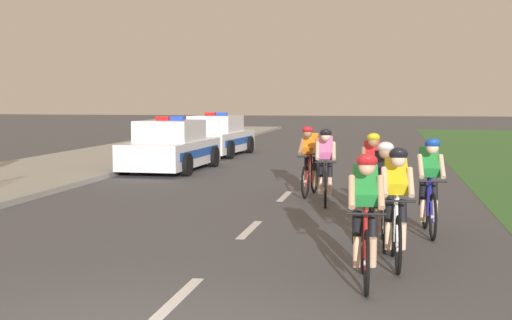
{
  "coord_description": "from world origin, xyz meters",
  "views": [
    {
      "loc": [
        2.17,
        -5.42,
        2.13
      ],
      "look_at": [
        0.03,
        6.19,
        1.1
      ],
      "focal_mm": 50.09,
      "sensor_mm": 36.0,
      "label": 1
    }
  ],
  "objects": [
    {
      "name": "cyclist_fourth",
      "position": [
        2.83,
        5.86,
        0.79
      ],
      "size": [
        0.43,
        1.72,
        1.56
      ],
      "color": "black",
      "rests_on": "ground"
    },
    {
      "name": "cyclist_lead",
      "position": [
        1.94,
        2.66,
        0.79
      ],
      "size": [
        0.43,
        1.72,
        1.56
      ],
      "color": "black",
      "rests_on": "ground"
    },
    {
      "name": "cyclist_fifth",
      "position": [
        1.92,
        7.29,
        0.79
      ],
      "size": [
        0.44,
        1.72,
        1.56
      ],
      "color": "black",
      "rests_on": "ground"
    },
    {
      "name": "cyclist_second",
      "position": [
        2.29,
        3.69,
        0.79
      ],
      "size": [
        0.43,
        1.72,
        1.56
      ],
      "color": "black",
      "rests_on": "ground"
    },
    {
      "name": "sidewalk_slab",
      "position": [
        -7.44,
        14.0,
        0.06
      ],
      "size": [
        4.68,
        60.0,
        0.12
      ],
      "primitive_type": "cube",
      "color": "#A3A099",
      "rests_on": "ground"
    },
    {
      "name": "cyclist_seventh",
      "position": [
        0.52,
        9.98,
        0.79
      ],
      "size": [
        0.45,
        1.72,
        1.56
      ],
      "color": "black",
      "rests_on": "ground"
    },
    {
      "name": "cyclist_third",
      "position": [
        2.14,
        4.83,
        0.79
      ],
      "size": [
        0.42,
        1.72,
        1.56
      ],
      "color": "black",
      "rests_on": "ground"
    },
    {
      "name": "police_car_second",
      "position": [
        -4.06,
        20.31,
        0.68
      ],
      "size": [
        2.22,
        4.51,
        1.59
      ],
      "color": "white",
      "rests_on": "ground"
    },
    {
      "name": "police_car_nearest",
      "position": [
        -4.06,
        14.64,
        0.68
      ],
      "size": [
        2.12,
        4.46,
        1.59
      ],
      "color": "silver",
      "rests_on": "ground"
    },
    {
      "name": "kerb_edge",
      "position": [
        -5.18,
        14.0,
        0.07
      ],
      "size": [
        0.16,
        60.0,
        0.13
      ],
      "primitive_type": "cube",
      "color": "#9E9E99",
      "rests_on": "ground"
    },
    {
      "name": "cyclist_sixth",
      "position": [
        0.97,
        8.77,
        0.79
      ],
      "size": [
        0.44,
        1.72,
        1.56
      ],
      "color": "black",
      "rests_on": "ground"
    },
    {
      "name": "lane_markings_centre",
      "position": [
        0.0,
        5.78,
        0.0
      ],
      "size": [
        0.14,
        17.6,
        0.01
      ],
      "color": "white",
      "rests_on": "ground"
    }
  ]
}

